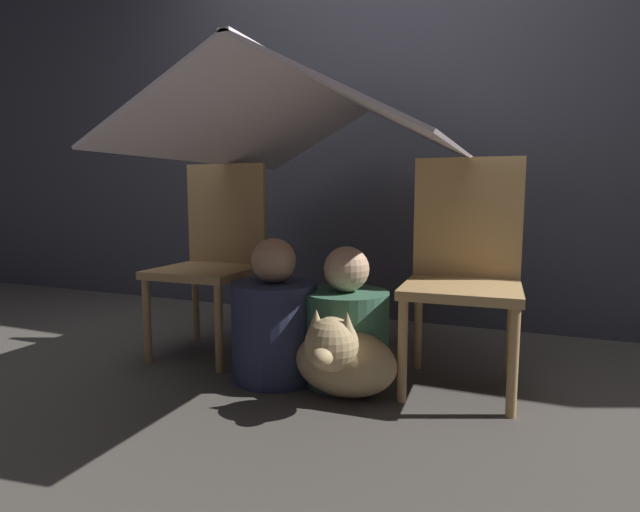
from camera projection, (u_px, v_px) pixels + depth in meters
ground_plane at (312, 377)px, 2.10m from camera, size 8.80×8.80×0.00m
wall_back at (384, 113)px, 2.97m from camera, size 7.00×0.05×2.50m
chair_left at (214, 252)px, 2.43m from camera, size 0.45×0.45×0.92m
chair_right at (464, 264)px, 1.99m from camera, size 0.45×0.45×0.92m
sheet_canopy at (320, 120)px, 2.06m from camera, size 1.18×1.43×0.31m
person_front at (274, 323)px, 2.07m from camera, size 0.35×0.35×0.59m
person_second at (346, 328)px, 2.03m from camera, size 0.35×0.35×0.56m
dog at (342, 358)px, 1.86m from camera, size 0.40×0.40×0.36m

